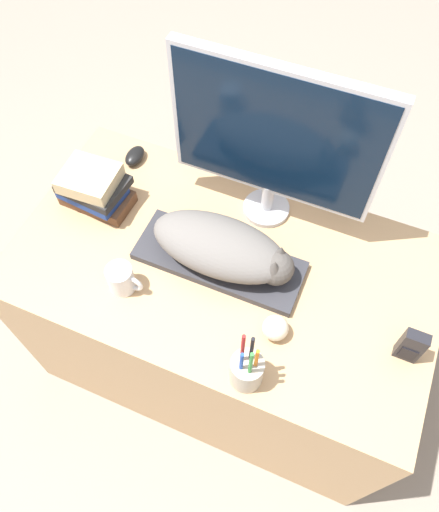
{
  "coord_description": "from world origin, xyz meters",
  "views": [
    {
      "loc": [
        0.27,
        -0.33,
        1.93
      ],
      "look_at": [
        -0.01,
        0.33,
        0.77
      ],
      "focal_mm": 35.0,
      "sensor_mm": 36.0,
      "label": 1
    }
  ],
  "objects_px": {
    "cat": "(225,248)",
    "computer_mouse": "(135,156)",
    "baseball": "(275,328)",
    "phone": "(411,346)",
    "keyboard": "(219,260)",
    "book_stack": "(93,188)",
    "pen_cup": "(247,370)",
    "coffee_mug": "(122,279)",
    "monitor": "(275,139)"
  },
  "relations": [
    {
      "from": "computer_mouse",
      "to": "book_stack",
      "type": "height_order",
      "value": "book_stack"
    },
    {
      "from": "cat",
      "to": "book_stack",
      "type": "relative_size",
      "value": 1.89
    },
    {
      "from": "cat",
      "to": "coffee_mug",
      "type": "height_order",
      "value": "cat"
    },
    {
      "from": "pen_cup",
      "to": "keyboard",
      "type": "bearing_deg",
      "value": 124.11
    },
    {
      "from": "cat",
      "to": "keyboard",
      "type": "bearing_deg",
      "value": 180.0
    },
    {
      "from": "cat",
      "to": "computer_mouse",
      "type": "height_order",
      "value": "cat"
    },
    {
      "from": "cat",
      "to": "computer_mouse",
      "type": "bearing_deg",
      "value": 148.86
    },
    {
      "from": "book_stack",
      "to": "coffee_mug",
      "type": "bearing_deg",
      "value": -46.38
    },
    {
      "from": "keyboard",
      "to": "computer_mouse",
      "type": "relative_size",
      "value": 5.55
    },
    {
      "from": "pen_cup",
      "to": "baseball",
      "type": "relative_size",
      "value": 3.42
    },
    {
      "from": "baseball",
      "to": "phone",
      "type": "distance_m",
      "value": 0.33
    },
    {
      "from": "coffee_mug",
      "to": "pen_cup",
      "type": "bearing_deg",
      "value": -15.13
    },
    {
      "from": "coffee_mug",
      "to": "phone",
      "type": "relative_size",
      "value": 0.86
    },
    {
      "from": "pen_cup",
      "to": "coffee_mug",
      "type": "bearing_deg",
      "value": 164.87
    },
    {
      "from": "coffee_mug",
      "to": "book_stack",
      "type": "relative_size",
      "value": 0.48
    },
    {
      "from": "keyboard",
      "to": "cat",
      "type": "height_order",
      "value": "cat"
    },
    {
      "from": "baseball",
      "to": "book_stack",
      "type": "bearing_deg",
      "value": 163.04
    },
    {
      "from": "keyboard",
      "to": "book_stack",
      "type": "distance_m",
      "value": 0.44
    },
    {
      "from": "pen_cup",
      "to": "phone",
      "type": "xyz_separation_m",
      "value": [
        0.35,
        0.21,
        0.0
      ]
    },
    {
      "from": "monitor",
      "to": "computer_mouse",
      "type": "relative_size",
      "value": 6.54
    },
    {
      "from": "pen_cup",
      "to": "book_stack",
      "type": "xyz_separation_m",
      "value": [
        -0.62,
        0.34,
        0.01
      ]
    },
    {
      "from": "keyboard",
      "to": "coffee_mug",
      "type": "bearing_deg",
      "value": -140.51
    },
    {
      "from": "cat",
      "to": "pen_cup",
      "type": "xyz_separation_m",
      "value": [
        0.18,
        -0.28,
        -0.03
      ]
    },
    {
      "from": "coffee_mug",
      "to": "pen_cup",
      "type": "height_order",
      "value": "pen_cup"
    },
    {
      "from": "monitor",
      "to": "baseball",
      "type": "distance_m",
      "value": 0.48
    },
    {
      "from": "keyboard",
      "to": "cat",
      "type": "xyz_separation_m",
      "value": [
        0.02,
        0.0,
        0.07
      ]
    },
    {
      "from": "computer_mouse",
      "to": "phone",
      "type": "bearing_deg",
      "value": -18.91
    },
    {
      "from": "baseball",
      "to": "book_stack",
      "type": "relative_size",
      "value": 0.32
    },
    {
      "from": "monitor",
      "to": "book_stack",
      "type": "bearing_deg",
      "value": -160.35
    },
    {
      "from": "coffee_mug",
      "to": "computer_mouse",
      "type": "bearing_deg",
      "value": 114.3
    },
    {
      "from": "baseball",
      "to": "phone",
      "type": "height_order",
      "value": "phone"
    },
    {
      "from": "coffee_mug",
      "to": "book_stack",
      "type": "height_order",
      "value": "book_stack"
    },
    {
      "from": "cat",
      "to": "monitor",
      "type": "xyz_separation_m",
      "value": [
        0.04,
        0.23,
        0.21
      ]
    },
    {
      "from": "keyboard",
      "to": "book_stack",
      "type": "relative_size",
      "value": 2.23
    },
    {
      "from": "computer_mouse",
      "to": "coffee_mug",
      "type": "distance_m",
      "value": 0.47
    },
    {
      "from": "pen_cup",
      "to": "computer_mouse",
      "type": "bearing_deg",
      "value": 137.97
    },
    {
      "from": "cat",
      "to": "pen_cup",
      "type": "bearing_deg",
      "value": -58.24
    },
    {
      "from": "computer_mouse",
      "to": "pen_cup",
      "type": "bearing_deg",
      "value": -42.03
    },
    {
      "from": "book_stack",
      "to": "keyboard",
      "type": "bearing_deg",
      "value": -7.12
    },
    {
      "from": "pen_cup",
      "to": "baseball",
      "type": "xyz_separation_m",
      "value": [
        0.03,
        0.14,
        -0.02
      ]
    },
    {
      "from": "coffee_mug",
      "to": "baseball",
      "type": "relative_size",
      "value": 1.49
    },
    {
      "from": "phone",
      "to": "keyboard",
      "type": "bearing_deg",
      "value": 172.66
    },
    {
      "from": "monitor",
      "to": "pen_cup",
      "type": "bearing_deg",
      "value": -75.28
    },
    {
      "from": "keyboard",
      "to": "pen_cup",
      "type": "bearing_deg",
      "value": -55.89
    },
    {
      "from": "keyboard",
      "to": "pen_cup",
      "type": "distance_m",
      "value": 0.34
    },
    {
      "from": "coffee_mug",
      "to": "baseball",
      "type": "xyz_separation_m",
      "value": [
        0.43,
        0.03,
        -0.01
      ]
    },
    {
      "from": "pen_cup",
      "to": "baseball",
      "type": "bearing_deg",
      "value": 79.82
    },
    {
      "from": "keyboard",
      "to": "coffee_mug",
      "type": "distance_m",
      "value": 0.28
    },
    {
      "from": "cat",
      "to": "monitor",
      "type": "bearing_deg",
      "value": 79.7
    },
    {
      "from": "computer_mouse",
      "to": "phone",
      "type": "xyz_separation_m",
      "value": [
        0.95,
        -0.32,
        0.04
      ]
    }
  ]
}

